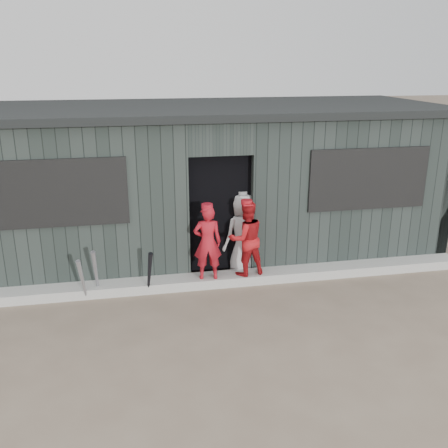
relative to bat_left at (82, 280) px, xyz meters
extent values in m
plane|color=#705E4D|center=(2.12, -1.57, -0.35)|extent=(80.00, 80.00, 0.00)
cube|color=#ABABA6|center=(2.12, 0.25, -0.28)|extent=(8.00, 0.36, 0.15)
cone|color=#919299|center=(0.00, 0.00, 0.00)|extent=(0.13, 0.29, 0.71)
cone|color=gray|center=(0.18, 0.14, 0.04)|extent=(0.09, 0.30, 0.78)
cone|color=black|center=(0.96, 0.04, 0.00)|extent=(0.15, 0.22, 0.71)
imported|color=#AE1521|center=(1.86, 0.18, 0.38)|extent=(0.45, 0.32, 1.17)
imported|color=#B2151A|center=(2.47, 0.23, 0.39)|extent=(0.65, 0.55, 1.19)
imported|color=#BDBDBD|center=(2.49, 0.63, 0.33)|extent=(0.80, 0.71, 1.37)
cube|color=black|center=(2.12, 1.93, 0.85)|extent=(7.60, 2.70, 2.20)
cube|color=#2B3330|center=(-0.13, 0.53, 0.90)|extent=(3.50, 0.20, 2.50)
cube|color=#2B3330|center=(4.37, 0.53, 0.90)|extent=(3.50, 0.20, 2.50)
cube|color=#2B3431|center=(2.12, 0.53, 1.90)|extent=(1.00, 0.20, 0.50)
cube|color=#29302E|center=(6.02, 1.93, 0.90)|extent=(0.20, 3.00, 2.50)
cube|color=#2B3330|center=(2.12, 3.33, 0.90)|extent=(8.00, 0.20, 2.50)
cube|color=black|center=(2.12, 1.93, 2.21)|extent=(8.30, 3.30, 0.12)
cube|color=black|center=(-0.28, 0.41, 1.20)|extent=(2.00, 0.04, 1.00)
cube|color=black|center=(4.52, 0.41, 1.20)|extent=(2.00, 0.04, 1.00)
cube|color=black|center=(1.79, 0.92, 1.00)|extent=(0.26, 0.26, 1.00)
cube|color=black|center=(2.09, 1.08, 0.95)|extent=(0.26, 0.22, 0.93)
camera|label=1|loc=(0.76, -6.81, 3.03)|focal=40.00mm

